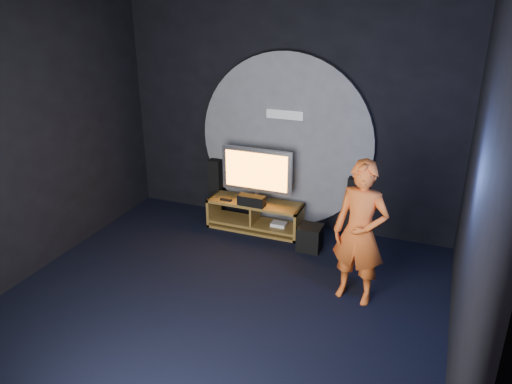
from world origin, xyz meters
TOP-DOWN VIEW (x-y plane):
  - floor at (0.00, 0.00)m, footprint 5.00×5.00m
  - back_wall at (0.00, 2.50)m, footprint 5.00×0.04m
  - front_wall at (0.00, -2.50)m, footprint 5.00×0.04m
  - left_wall at (-2.50, 0.00)m, footprint 0.04×5.00m
  - right_wall at (2.50, 0.00)m, footprint 0.04×5.00m
  - wall_disc_panel at (0.00, 2.44)m, footprint 2.60×0.11m
  - media_console at (-0.32, 2.05)m, footprint 1.42×0.45m
  - tv at (-0.32, 2.12)m, footprint 1.07×0.22m
  - center_speaker at (-0.32, 1.91)m, footprint 0.40×0.15m
  - remote at (-0.74, 1.93)m, footprint 0.18×0.05m
  - tower_speaker_left at (-1.10, 2.35)m, footprint 0.18×0.20m
  - tower_speaker_right at (1.08, 2.35)m, footprint 0.18×0.20m
  - subwoofer at (0.62, 1.75)m, footprint 0.32×0.32m
  - player at (1.44, 0.80)m, footprint 0.68×0.51m

SIDE VIEW (x-z plane):
  - floor at x=0.00m, z-range 0.00..0.00m
  - subwoofer at x=0.62m, z-range 0.00..0.35m
  - media_console at x=-0.32m, z-range -0.03..0.42m
  - tower_speaker_left at x=-1.10m, z-range 0.00..0.92m
  - tower_speaker_right at x=1.08m, z-range 0.00..0.92m
  - remote at x=-0.74m, z-range 0.45..0.47m
  - center_speaker at x=-0.32m, z-range 0.45..0.60m
  - player at x=1.44m, z-range 0.00..1.70m
  - tv at x=-0.32m, z-range 0.49..1.29m
  - wall_disc_panel at x=0.00m, z-range 0.00..2.60m
  - back_wall at x=0.00m, z-range 0.00..3.50m
  - front_wall at x=0.00m, z-range 0.00..3.50m
  - left_wall at x=-2.50m, z-range 0.00..3.50m
  - right_wall at x=2.50m, z-range 0.00..3.50m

